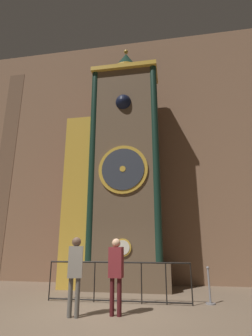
% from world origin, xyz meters
% --- Properties ---
extents(ground_plane, '(28.00, 28.00, 0.00)m').
position_xyz_m(ground_plane, '(0.00, 0.00, 0.00)').
color(ground_plane, '#75604C').
extents(cathedral_back_wall, '(24.00, 0.32, 12.36)m').
position_xyz_m(cathedral_back_wall, '(-0.09, 5.33, 6.17)').
color(cathedral_back_wall, '#846047').
rests_on(cathedral_back_wall, ground_plane).
extents(clock_tower, '(4.28, 1.79, 10.81)m').
position_xyz_m(clock_tower, '(-0.31, 3.84, 4.63)').
color(clock_tower, brown).
rests_on(clock_tower, ground_plane).
extents(railing_fence, '(4.29, 0.05, 1.14)m').
position_xyz_m(railing_fence, '(0.22, 1.46, 0.63)').
color(railing_fence, black).
rests_on(railing_fence, ground_plane).
extents(visitor_near, '(0.39, 0.30, 1.81)m').
position_xyz_m(visitor_near, '(-0.49, -0.25, 1.10)').
color(visitor_near, '#58554F').
rests_on(visitor_near, ground_plane).
extents(visitor_far, '(0.36, 0.25, 1.78)m').
position_xyz_m(visitor_far, '(0.46, 0.04, 1.07)').
color(visitor_far, '#461518').
rests_on(visitor_far, ground_plane).
extents(stanchion_post, '(0.28, 0.28, 1.01)m').
position_xyz_m(stanchion_post, '(2.86, 1.75, 0.33)').
color(stanchion_post, gray).
rests_on(stanchion_post, ground_plane).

